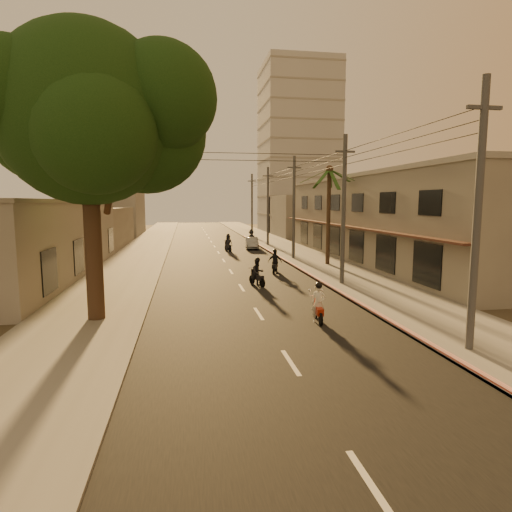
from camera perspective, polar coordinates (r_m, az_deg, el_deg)
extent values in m
plane|color=#383023|center=(17.63, 1.46, -9.41)|extent=(160.00, 160.00, 0.00)
cube|color=black|center=(37.07, -4.33, -0.61)|extent=(10.00, 140.00, 0.02)
cube|color=slate|center=(38.44, 6.87, -0.29)|extent=(5.00, 140.00, 0.12)
cube|color=slate|center=(37.18, -15.93, -0.77)|extent=(5.00, 140.00, 0.12)
cube|color=red|center=(33.03, 5.29, -1.43)|extent=(0.20, 60.00, 0.20)
cube|color=gray|center=(38.65, 17.12, 4.60)|extent=(8.00, 34.00, 7.00)
cube|color=gray|center=(38.68, 17.32, 10.01)|extent=(8.20, 34.20, 0.30)
cube|color=#3C1F18|center=(36.96, 11.10, 4.06)|extent=(0.80, 34.00, 0.12)
cube|color=gray|center=(32.55, -28.74, 1.84)|extent=(8.00, 24.00, 5.00)
cube|color=gray|center=(32.45, -29.02, 6.41)|extent=(8.20, 24.20, 0.20)
cube|color=#B7B5B2|center=(75.61, 5.59, 13.97)|extent=(12.00, 12.00, 28.00)
cylinder|color=black|center=(19.09, -20.83, 0.60)|extent=(0.70, 0.70, 6.00)
cylinder|color=black|center=(19.26, -18.64, 9.69)|extent=(1.22, 2.17, 3.04)
cylinder|color=black|center=(18.86, -23.27, 10.16)|extent=(1.31, 1.49, 2.73)
sphere|color=black|center=(19.29, -21.60, 17.05)|extent=(7.20, 7.20, 7.20)
sphere|color=black|center=(19.88, -14.45, 15.55)|extent=(5.20, 5.20, 5.20)
sphere|color=black|center=(20.44, -26.19, 15.38)|extent=(4.80, 4.80, 4.80)
sphere|color=black|center=(17.29, -20.74, 15.27)|extent=(4.60, 4.60, 4.60)
sphere|color=black|center=(18.58, -12.39, 19.98)|extent=(4.40, 4.40, 4.40)
sphere|color=black|center=(18.89, -29.99, 18.38)|extent=(4.00, 4.00, 4.00)
sphere|color=black|center=(21.64, -17.04, 19.07)|extent=(4.40, 4.40, 4.40)
cylinder|color=black|center=(34.48, 9.62, 5.04)|extent=(0.32, 0.32, 7.60)
sphere|color=black|center=(34.55, 9.76, 11.35)|extent=(0.60, 0.60, 0.60)
cylinder|color=#38383A|center=(15.71, 27.41, 4.44)|extent=(0.26, 0.26, 9.00)
cube|color=#38383A|center=(15.98, 28.17, 17.06)|extent=(1.20, 0.12, 0.12)
cylinder|color=#38383A|center=(26.32, 11.60, 5.88)|extent=(0.26, 0.26, 9.00)
cube|color=#38383A|center=(26.48, 11.79, 13.47)|extent=(1.20, 0.12, 0.12)
cylinder|color=#38383A|center=(37.78, 5.07, 6.36)|extent=(0.26, 0.26, 9.00)
cube|color=#38383A|center=(37.89, 5.13, 11.66)|extent=(1.20, 0.12, 0.12)
cylinder|color=#38383A|center=(49.49, 1.60, 6.57)|extent=(0.26, 0.26, 9.00)
cube|color=#38383A|center=(49.58, 1.61, 10.62)|extent=(1.20, 0.12, 0.12)
cylinder|color=#38383A|center=(61.31, -0.54, 6.70)|extent=(0.26, 0.26, 9.00)
cube|color=#38383A|center=(61.38, -0.54, 9.97)|extent=(1.20, 0.12, 0.12)
cube|color=gray|center=(63.97, 6.27, 5.33)|extent=(8.00, 14.00, 6.00)
cube|color=gray|center=(51.81, -21.42, 3.56)|extent=(8.00, 14.00, 4.40)
cube|color=gray|center=(69.46, -18.39, 5.57)|extent=(8.00, 14.00, 7.00)
cylinder|color=black|center=(19.01, 7.91, -7.39)|extent=(0.16, 0.55, 0.54)
cylinder|color=black|center=(17.86, 8.62, -8.36)|extent=(0.16, 0.55, 0.54)
cube|color=#A6210C|center=(18.30, 8.31, -7.13)|extent=(0.40, 1.09, 0.29)
cube|color=#A6210C|center=(18.72, 8.04, -6.33)|extent=(0.30, 0.13, 0.58)
cylinder|color=silver|center=(18.76, 8.00, -5.24)|extent=(0.53, 0.10, 0.04)
imported|color=silver|center=(18.23, 8.33, -6.27)|extent=(0.69, 0.53, 1.63)
sphere|color=black|center=(18.07, 8.37, -3.91)|extent=(0.29, 0.29, 0.29)
sphere|color=silver|center=(18.64, 7.20, -4.54)|extent=(0.12, 0.12, 0.12)
sphere|color=silver|center=(18.74, 8.84, -4.51)|extent=(0.12, 0.12, 0.12)
cylinder|color=black|center=(26.46, -0.54, -3.17)|extent=(0.29, 0.55, 0.55)
cylinder|color=black|center=(25.42, 0.83, -3.60)|extent=(0.29, 0.55, 0.55)
cube|color=black|center=(25.83, 0.21, -2.83)|extent=(0.64, 1.10, 0.29)
cube|color=black|center=(26.22, -0.33, -2.36)|extent=(0.31, 0.20, 0.59)
cylinder|color=silver|center=(26.27, -0.46, -1.58)|extent=(0.52, 0.23, 0.04)
imported|color=black|center=(25.78, 0.22, -2.21)|extent=(1.22, 1.16, 1.64)
sphere|color=black|center=(25.67, 0.22, -0.51)|extent=(0.29, 0.29, 0.29)
cylinder|color=black|center=(31.08, 2.69, -1.62)|extent=(0.28, 0.55, 0.55)
cylinder|color=black|center=(29.87, 2.38, -1.98)|extent=(0.28, 0.55, 0.55)
cube|color=black|center=(30.37, 2.52, -1.32)|extent=(0.62, 1.12, 0.30)
cube|color=black|center=(30.83, 2.65, -0.91)|extent=(0.31, 0.19, 0.59)
cylinder|color=silver|center=(30.90, 2.68, -0.24)|extent=(0.53, 0.22, 0.04)
imported|color=black|center=(30.32, 2.53, -0.78)|extent=(1.23, 1.02, 1.66)
sphere|color=black|center=(30.23, 2.53, 0.68)|extent=(0.30, 0.30, 0.30)
cylinder|color=black|center=(44.74, -4.03, 1.08)|extent=(0.24, 0.58, 0.57)
cylinder|color=black|center=(43.54, -3.47, 0.92)|extent=(0.24, 0.58, 0.57)
cube|color=black|center=(44.04, -3.72, 1.35)|extent=(0.56, 1.16, 0.31)
cube|color=black|center=(44.50, -3.95, 1.61)|extent=(0.32, 0.17, 0.61)
cylinder|color=silver|center=(44.58, -4.01, 2.08)|extent=(0.55, 0.18, 0.04)
imported|color=black|center=(44.01, -3.73, 1.73)|extent=(1.10, 0.95, 1.71)
sphere|color=black|center=(43.94, -3.73, 2.78)|extent=(0.31, 0.31, 0.31)
cylinder|color=black|center=(49.72, -0.49, 1.74)|extent=(0.29, 0.63, 0.62)
cylinder|color=black|center=(48.35, -0.73, 1.59)|extent=(0.29, 0.63, 0.62)
cube|color=black|center=(48.92, -0.62, 2.01)|extent=(0.66, 1.26, 0.33)
cube|color=black|center=(49.45, -0.53, 2.26)|extent=(0.35, 0.21, 0.67)
cylinder|color=silver|center=(49.55, -0.50, 2.72)|extent=(0.59, 0.22, 0.04)
imported|color=black|center=(48.89, -0.62, 2.38)|extent=(1.60, 1.38, 1.86)
sphere|color=black|center=(48.83, -0.63, 3.42)|extent=(0.33, 0.33, 0.33)
imported|color=#929599|center=(46.30, -0.58, 1.73)|extent=(2.03, 4.04, 1.25)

